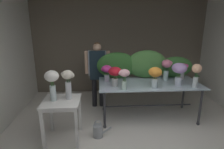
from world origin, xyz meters
name	(u,v)px	position (x,y,z in m)	size (l,w,h in m)	color
ground_plane	(127,117)	(0.00, 1.77, 0.00)	(7.80, 7.80, 0.00)	silver
wall_back	(119,44)	(0.00, 3.55, 1.47)	(5.16, 0.12, 2.94)	#706656
display_table_glass	(149,87)	(0.48, 1.75, 0.71)	(2.17, 1.00, 0.83)	#AAC0D2
side_table_white	(62,106)	(-1.27, 1.03, 0.66)	(0.64, 0.63, 0.77)	white
florist	(97,68)	(-0.65, 2.41, 1.00)	(0.61, 0.24, 1.62)	#232328
foliage_backdrop	(143,65)	(0.42, 2.13, 1.12)	(2.25, 0.32, 0.65)	#2D6028
vase_crimson_freesia	(115,74)	(-0.29, 1.57, 1.09)	(0.27, 0.27, 0.40)	silver
vase_sunset_ranunculus	(155,75)	(0.49, 1.44, 1.09)	(0.27, 0.26, 0.42)	silver
vase_peach_stock	(196,73)	(1.30, 1.39, 1.13)	(0.18, 0.18, 0.49)	silver
vase_blush_hydrangea	(124,76)	(-0.12, 1.36, 1.09)	(0.22, 0.21, 0.41)	silver
vase_magenta_carnations	(107,71)	(-0.44, 1.91, 1.05)	(0.24, 0.23, 0.36)	silver
vase_lilac_dahlias	(179,71)	(1.03, 1.55, 1.13)	(0.30, 0.30, 0.47)	silver
vase_fuchsia_peonies	(183,69)	(1.29, 1.96, 1.07)	(0.22, 0.20, 0.37)	silver
vase_rosy_lilies	(167,67)	(0.89, 1.91, 1.12)	(0.23, 0.21, 0.47)	silver
vase_white_roses_tall	(52,81)	(-1.40, 1.03, 1.13)	(0.24, 0.24, 0.54)	silver
vase_cream_lisianthus_tall	(68,82)	(-1.14, 1.10, 1.09)	(0.23, 0.20, 0.52)	silver
watering_can	(98,131)	(-0.64, 1.05, 0.13)	(0.35, 0.18, 0.34)	#999EA3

